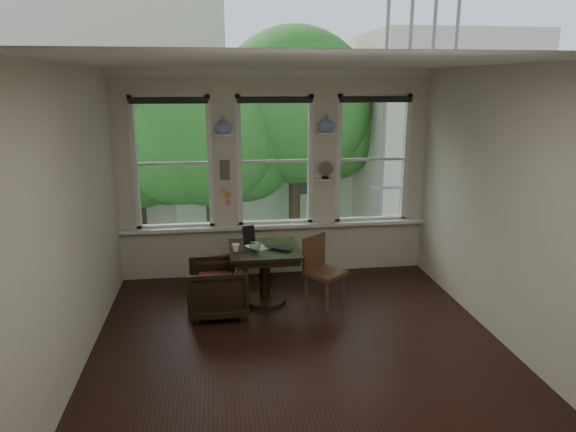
{
  "coord_description": "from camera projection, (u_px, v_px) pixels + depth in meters",
  "views": [
    {
      "loc": [
        -0.83,
        -5.09,
        2.83
      ],
      "look_at": [
        0.01,
        0.9,
        1.23
      ],
      "focal_mm": 32.0,
      "sensor_mm": 36.0,
      "label": 1
    }
  ],
  "objects": [
    {
      "name": "laptop",
      "position": [
        277.0,
        249.0,
        6.49
      ],
      "size": [
        0.42,
        0.39,
        0.03
      ],
      "primitive_type": "imported",
      "rotation": [
        0.0,
        0.0,
        -0.6
      ],
      "color": "black",
      "rests_on": "table"
    },
    {
      "name": "intercom",
      "position": [
        225.0,
        170.0,
        7.29
      ],
      "size": [
        0.14,
        0.06,
        0.28
      ],
      "primitive_type": "cube",
      "color": "#59544F",
      "rests_on": "ground"
    },
    {
      "name": "window_center",
      "position": [
        275.0,
        161.0,
        7.43
      ],
      "size": [
        1.1,
        0.12,
        1.9
      ],
      "primitive_type": null,
      "color": "white",
      "rests_on": "ground"
    },
    {
      "name": "vase_left",
      "position": [
        223.0,
        125.0,
        7.1
      ],
      "size": [
        0.24,
        0.24,
        0.25
      ],
      "primitive_type": "imported",
      "color": "white",
      "rests_on": "shelf_left"
    },
    {
      "name": "window_left",
      "position": [
        173.0,
        163.0,
        7.24
      ],
      "size": [
        1.1,
        0.12,
        1.9
      ],
      "primitive_type": null,
      "color": "white",
      "rests_on": "ground"
    },
    {
      "name": "wall_right",
      "position": [
        502.0,
        206.0,
        5.63
      ],
      "size": [
        0.0,
        4.5,
        4.5
      ],
      "primitive_type": "plane",
      "rotation": [
        1.57,
        0.0,
        -1.57
      ],
      "color": "beige",
      "rests_on": "ground"
    },
    {
      "name": "window_right",
      "position": [
        372.0,
        159.0,
        7.62
      ],
      "size": [
        1.1,
        0.12,
        1.9
      ],
      "primitive_type": null,
      "color": "white",
      "rests_on": "ground"
    },
    {
      "name": "vase_right",
      "position": [
        326.0,
        123.0,
        7.29
      ],
      "size": [
        0.24,
        0.24,
        0.25
      ],
      "primitive_type": "imported",
      "color": "white",
      "rests_on": "shelf_right"
    },
    {
      "name": "cushion_red",
      "position": [
        217.0,
        280.0,
        6.33
      ],
      "size": [
        0.45,
        0.45,
        0.06
      ],
      "primitive_type": "cube",
      "color": "maroon",
      "rests_on": "armchair_left"
    },
    {
      "name": "shelf_right",
      "position": [
        326.0,
        133.0,
        7.33
      ],
      "size": [
        0.26,
        0.16,
        0.03
      ],
      "primitive_type": "cube",
      "color": "white",
      "rests_on": "ground"
    },
    {
      "name": "drinking_glass",
      "position": [
        255.0,
        247.0,
        6.45
      ],
      "size": [
        0.17,
        0.17,
        0.11
      ],
      "primitive_type": "imported",
      "rotation": [
        0.0,
        0.0,
        -0.29
      ],
      "color": "white",
      "rests_on": "table"
    },
    {
      "name": "tablet",
      "position": [
        249.0,
        234.0,
        6.8
      ],
      "size": [
        0.17,
        0.12,
        0.22
      ],
      "primitive_type": "cube",
      "rotation": [
        -0.26,
        0.0,
        0.28
      ],
      "color": "black",
      "rests_on": "table"
    },
    {
      "name": "ceiling",
      "position": [
        300.0,
        62.0,
        4.94
      ],
      "size": [
        4.5,
        4.5,
        0.0
      ],
      "primitive_type": "plane",
      "rotation": [
        3.14,
        0.0,
        0.0
      ],
      "color": "silver",
      "rests_on": "ground"
    },
    {
      "name": "mug",
      "position": [
        236.0,
        248.0,
        6.44
      ],
      "size": [
        0.12,
        0.12,
        0.09
      ],
      "primitive_type": "imported",
      "rotation": [
        0.0,
        0.0,
        -0.24
      ],
      "color": "white",
      "rests_on": "table"
    },
    {
      "name": "papers",
      "position": [
        257.0,
        247.0,
        6.62
      ],
      "size": [
        0.34,
        0.37,
        0.0
      ],
      "primitive_type": "cube",
      "rotation": [
        0.0,
        0.0,
        0.49
      ],
      "color": "silver",
      "rests_on": "table"
    },
    {
      "name": "ground",
      "position": [
        299.0,
        343.0,
        5.71
      ],
      "size": [
        4.5,
        4.5,
        0.0
      ],
      "primitive_type": "plane",
      "color": "black",
      "rests_on": "ground"
    },
    {
      "name": "desk_fan",
      "position": [
        325.0,
        173.0,
        7.46
      ],
      "size": [
        0.2,
        0.2,
        0.24
      ],
      "primitive_type": null,
      "color": "#59544F",
      "rests_on": "ground"
    },
    {
      "name": "armchair_left",
      "position": [
        217.0,
        288.0,
        6.36
      ],
      "size": [
        0.74,
        0.72,
        0.67
      ],
      "primitive_type": "imported",
      "rotation": [
        0.0,
        0.0,
        -1.57
      ],
      "color": "black",
      "rests_on": "ground"
    },
    {
      "name": "wall_front",
      "position": [
        357.0,
        303.0,
        3.17
      ],
      "size": [
        4.5,
        0.0,
        4.5
      ],
      "primitive_type": "plane",
      "rotation": [
        -1.57,
        0.0,
        0.0
      ],
      "color": "beige",
      "rests_on": "ground"
    },
    {
      "name": "table",
      "position": [
        265.0,
        275.0,
        6.68
      ],
      "size": [
        0.9,
        0.9,
        0.75
      ],
      "primitive_type": null,
      "color": "black",
      "rests_on": "ground"
    },
    {
      "name": "wall_back",
      "position": [
        275.0,
        175.0,
        7.48
      ],
      "size": [
        4.5,
        0.0,
        4.5
      ],
      "primitive_type": "plane",
      "rotation": [
        1.57,
        0.0,
        0.0
      ],
      "color": "beige",
      "rests_on": "ground"
    },
    {
      "name": "side_chair_right",
      "position": [
        325.0,
        272.0,
        6.54
      ],
      "size": [
        0.59,
        0.59,
        0.92
      ],
      "primitive_type": null,
      "rotation": [
        0.0,
        0.0,
        0.7
      ],
      "color": "#462A19",
      "rests_on": "ground"
    },
    {
      "name": "sticky_notes",
      "position": [
        226.0,
        194.0,
        7.39
      ],
      "size": [
        0.16,
        0.01,
        0.24
      ],
      "primitive_type": null,
      "color": "pink",
      "rests_on": "ground"
    },
    {
      "name": "shelf_left",
      "position": [
        224.0,
        135.0,
        7.14
      ],
      "size": [
        0.26,
        0.16,
        0.03
      ],
      "primitive_type": "cube",
      "color": "white",
      "rests_on": "ground"
    },
    {
      "name": "wall_left",
      "position": [
        73.0,
        221.0,
        5.03
      ],
      "size": [
        0.0,
        4.5,
        4.5
      ],
      "primitive_type": "plane",
      "rotation": [
        1.57,
        0.0,
        1.57
      ],
      "color": "beige",
      "rests_on": "ground"
    }
  ]
}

